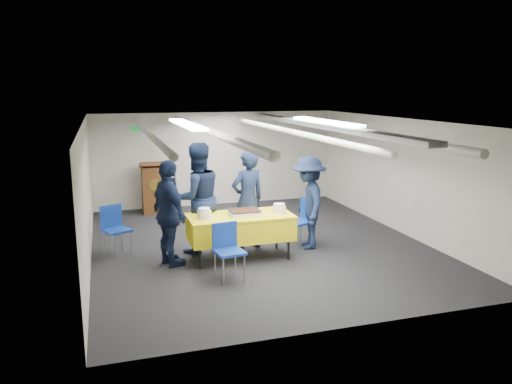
% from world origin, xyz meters
% --- Properties ---
extents(ground, '(7.00, 7.00, 0.00)m').
position_xyz_m(ground, '(0.00, 0.00, 0.00)').
color(ground, black).
rests_on(ground, ground).
extents(room_shell, '(6.00, 7.00, 2.30)m').
position_xyz_m(room_shell, '(0.09, 0.41, 1.81)').
color(room_shell, beige).
rests_on(room_shell, ground).
extents(serving_table, '(1.77, 0.85, 0.77)m').
position_xyz_m(serving_table, '(-0.53, -0.66, 0.56)').
color(serving_table, black).
rests_on(serving_table, ground).
extents(sheet_cake, '(0.52, 0.41, 0.09)m').
position_xyz_m(sheet_cake, '(-0.46, -0.66, 0.81)').
color(sheet_cake, white).
rests_on(sheet_cake, serving_table).
extents(plate_stack_left, '(0.23, 0.23, 0.18)m').
position_xyz_m(plate_stack_left, '(-1.16, -0.71, 0.85)').
color(plate_stack_left, white).
rests_on(plate_stack_left, serving_table).
extents(plate_stack_right, '(0.24, 0.24, 0.16)m').
position_xyz_m(plate_stack_right, '(0.15, -0.71, 0.84)').
color(plate_stack_right, white).
rests_on(plate_stack_right, serving_table).
extents(podium, '(0.62, 0.53, 1.25)m').
position_xyz_m(podium, '(-1.60, 3.05, 0.61)').
color(podium, brown).
rests_on(podium, ground).
extents(chair_near, '(0.48, 0.48, 0.87)m').
position_xyz_m(chair_near, '(-0.97, -1.49, 0.53)').
color(chair_near, gray).
rests_on(chair_near, ground).
extents(chair_right, '(0.52, 0.52, 0.87)m').
position_xyz_m(chair_right, '(0.80, -0.24, 0.53)').
color(chair_right, gray).
rests_on(chair_right, ground).
extents(chair_left, '(0.56, 0.56, 0.87)m').
position_xyz_m(chair_left, '(-2.58, 0.22, 0.53)').
color(chair_left, gray).
rests_on(chair_left, ground).
extents(sailor_a, '(0.76, 0.60, 1.81)m').
position_xyz_m(sailor_a, '(-0.25, -0.15, 0.91)').
color(sailor_a, black).
rests_on(sailor_a, ground).
extents(sailor_b, '(1.08, 0.92, 1.96)m').
position_xyz_m(sailor_b, '(-1.16, -0.08, 0.98)').
color(sailor_b, black).
rests_on(sailor_b, ground).
extents(sailor_c, '(0.72, 1.11, 1.76)m').
position_xyz_m(sailor_c, '(-1.72, -0.65, 0.88)').
color(sailor_c, black).
rests_on(sailor_c, ground).
extents(sailor_d, '(0.83, 1.19, 1.69)m').
position_xyz_m(sailor_d, '(0.81, -0.44, 0.84)').
color(sailor_d, black).
rests_on(sailor_d, ground).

